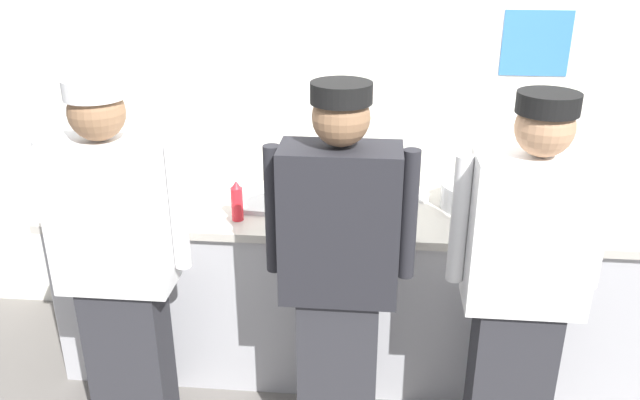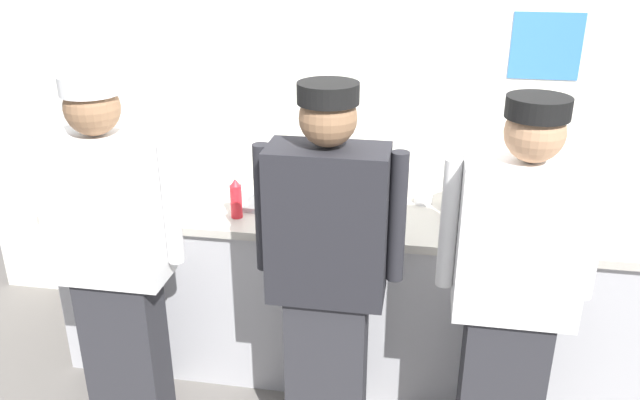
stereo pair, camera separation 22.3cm
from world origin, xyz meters
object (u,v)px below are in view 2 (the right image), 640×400
object	(u,v)px
chef_near_left	(113,256)
ramekin_green_sauce	(423,199)
deli_cup	(186,179)
sheet_tray	(298,203)
chef_far_right	(513,291)
plate_stack_rear	(529,227)
chef_center	(327,273)
plate_stack_front	(189,193)
ramekin_orange_sauce	(370,215)
mixing_bowl_steel	(477,200)
chefs_knife	(132,201)
squeeze_bottle_primary	(236,199)

from	to	relation	value
chef_near_left	ramekin_green_sauce	xyz separation A→B (m)	(1.30, 0.79, 0.03)
ramekin_green_sauce	deli_cup	world-z (taller)	deli_cup
chef_near_left	sheet_tray	xyz separation A→B (m)	(0.68, 0.65, 0.02)
chef_far_right	sheet_tray	bearing A→B (deg)	147.21
plate_stack_rear	sheet_tray	world-z (taller)	plate_stack_rear
chef_center	plate_stack_front	bearing A→B (deg)	142.56
sheet_tray	ramekin_orange_sauce	size ratio (longest dim) A/B	5.56
chef_far_right	mixing_bowl_steel	world-z (taller)	chef_far_right
plate_stack_rear	chefs_knife	xyz separation A→B (m)	(-1.95, 0.03, -0.03)
chef_far_right	deli_cup	bearing A→B (deg)	154.12
mixing_bowl_steel	chefs_knife	world-z (taller)	mixing_bowl_steel
ramekin_orange_sauce	ramekin_green_sauce	size ratio (longest dim) A/B	1.06
chef_near_left	chef_far_right	bearing A→B (deg)	0.48
chef_near_left	plate_stack_front	distance (m)	0.65
plate_stack_front	squeeze_bottle_primary	xyz separation A→B (m)	(0.30, -0.17, 0.06)
sheet_tray	chefs_knife	size ratio (longest dim) A/B	1.94
chef_center	ramekin_green_sauce	size ratio (longest dim) A/B	18.69
chef_near_left	mixing_bowl_steel	bearing A→B (deg)	24.98
plate_stack_front	sheet_tray	world-z (taller)	plate_stack_front
ramekin_green_sauce	deli_cup	distance (m)	1.27
plate_stack_rear	squeeze_bottle_primary	distance (m)	1.37
sheet_tray	squeeze_bottle_primary	bearing A→B (deg)	-144.56
chef_near_left	deli_cup	distance (m)	0.81
chef_far_right	plate_stack_front	world-z (taller)	chef_far_right
mixing_bowl_steel	chefs_knife	xyz separation A→B (m)	(-1.72, -0.18, -0.06)
plate_stack_rear	sheet_tray	distance (m)	1.11
squeeze_bottle_primary	ramekin_orange_sauce	size ratio (longest dim) A/B	2.08
chef_near_left	squeeze_bottle_primary	xyz separation A→B (m)	(0.41, 0.46, 0.10)
mixing_bowl_steel	squeeze_bottle_primary	distance (m)	1.18
squeeze_bottle_primary	ramekin_green_sauce	distance (m)	0.95
mixing_bowl_steel	chefs_knife	size ratio (longest dim) A/B	1.22
deli_cup	chef_far_right	bearing A→B (deg)	-25.88
plate_stack_rear	chefs_knife	size ratio (longest dim) A/B	0.87
chef_far_right	deli_cup	world-z (taller)	chef_far_right
sheet_tray	chefs_knife	bearing A→B (deg)	-172.69
sheet_tray	ramekin_green_sauce	world-z (taller)	ramekin_green_sauce
ramekin_green_sauce	mixing_bowl_steel	bearing A→B (deg)	-13.26
chef_center	ramekin_orange_sauce	bearing A→B (deg)	77.29
chef_near_left	chefs_knife	world-z (taller)	chef_near_left
squeeze_bottle_primary	chefs_knife	distance (m)	0.59
plate_stack_rear	deli_cup	world-z (taller)	deli_cup
deli_cup	plate_stack_front	bearing A→B (deg)	-64.39
chef_center	mixing_bowl_steel	world-z (taller)	chef_center
plate_stack_front	chefs_knife	world-z (taller)	plate_stack_front
chef_center	chef_far_right	xyz separation A→B (m)	(0.74, 0.01, -0.01)
squeeze_bottle_primary	chefs_knife	bearing A→B (deg)	172.02
chef_near_left	squeeze_bottle_primary	bearing A→B (deg)	48.11
chef_center	deli_cup	xyz separation A→B (m)	(-0.91, 0.81, 0.05)
squeeze_bottle_primary	mixing_bowl_steel	bearing A→B (deg)	13.02
chef_near_left	ramekin_orange_sauce	world-z (taller)	chef_near_left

